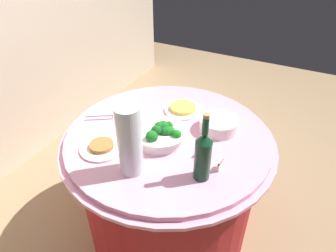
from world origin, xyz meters
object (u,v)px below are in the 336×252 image
(decorative_fruit_vase, at_px, (130,144))
(label_placard_mid, at_px, (202,149))
(broccoli_bowl, at_px, (161,134))
(wine_bottle, at_px, (203,155))
(plate_stack, at_px, (219,124))
(food_plate_fried_egg, at_px, (183,109))
(label_placard_front, at_px, (220,164))
(serving_tongs, at_px, (100,117))
(food_plate_peanuts, at_px, (102,147))

(decorative_fruit_vase, height_order, label_placard_mid, decorative_fruit_vase)
(broccoli_bowl, relative_size, wine_bottle, 0.83)
(plate_stack, distance_m, label_placard_mid, 0.23)
(food_plate_fried_egg, height_order, label_placard_front, label_placard_front)
(plate_stack, relative_size, serving_tongs, 1.33)
(serving_tongs, xyz_separation_m, food_plate_fried_egg, (0.29, -0.39, 0.01))
(food_plate_fried_egg, bearing_deg, serving_tongs, 126.31)
(label_placard_front, distance_m, label_placard_mid, 0.13)
(broccoli_bowl, relative_size, food_plate_peanuts, 1.27)
(broccoli_bowl, distance_m, wine_bottle, 0.34)
(wine_bottle, distance_m, food_plate_peanuts, 0.53)
(food_plate_peanuts, bearing_deg, decorative_fruit_vase, -104.60)
(decorative_fruit_vase, relative_size, food_plate_peanuts, 1.55)
(broccoli_bowl, distance_m, food_plate_peanuts, 0.30)
(plate_stack, distance_m, wine_bottle, 0.39)
(wine_bottle, bearing_deg, plate_stack, 8.15)
(label_placard_front, bearing_deg, wine_bottle, 146.19)
(plate_stack, bearing_deg, food_plate_fried_egg, 71.56)
(food_plate_fried_egg, height_order, label_placard_mid, label_placard_mid)
(decorative_fruit_vase, height_order, label_placard_front, decorative_fruit_vase)
(broccoli_bowl, relative_size, label_placard_front, 5.09)
(serving_tongs, bearing_deg, food_plate_peanuts, -140.65)
(wine_bottle, relative_size, serving_tongs, 2.12)
(plate_stack, relative_size, wine_bottle, 0.62)
(decorative_fruit_vase, bearing_deg, food_plate_peanuts, 75.40)
(broccoli_bowl, xyz_separation_m, plate_stack, (0.23, -0.23, -0.01))
(label_placard_mid, bearing_deg, decorative_fruit_vase, 135.54)
(wine_bottle, height_order, serving_tongs, wine_bottle)
(serving_tongs, bearing_deg, decorative_fruit_vase, -124.88)
(label_placard_front, bearing_deg, food_plate_peanuts, 103.05)
(label_placard_mid, bearing_deg, food_plate_fried_egg, 38.41)
(decorative_fruit_vase, bearing_deg, wine_bottle, -70.85)
(food_plate_fried_egg, bearing_deg, wine_bottle, -146.45)
(wine_bottle, bearing_deg, serving_tongs, 75.97)
(plate_stack, relative_size, food_plate_fried_egg, 0.95)
(broccoli_bowl, bearing_deg, decorative_fruit_vase, 177.27)
(wine_bottle, relative_size, decorative_fruit_vase, 0.99)
(plate_stack, xyz_separation_m, label_placard_front, (-0.29, -0.11, -0.00))
(decorative_fruit_vase, relative_size, label_placard_mid, 6.18)
(food_plate_peanuts, bearing_deg, label_placard_front, -76.95)
(plate_stack, bearing_deg, wine_bottle, -171.85)
(wine_bottle, xyz_separation_m, food_plate_fried_egg, (0.46, 0.31, -0.12))
(broccoli_bowl, distance_m, decorative_fruit_vase, 0.28)
(serving_tongs, height_order, label_placard_front, label_placard_front)
(serving_tongs, xyz_separation_m, label_placard_front, (-0.09, -0.76, 0.03))
(decorative_fruit_vase, bearing_deg, label_placard_mid, -44.46)
(decorative_fruit_vase, xyz_separation_m, serving_tongs, (0.28, 0.40, -0.15))
(label_placard_front, height_order, label_placard_mid, same)
(food_plate_peanuts, bearing_deg, plate_stack, -47.39)
(decorative_fruit_vase, bearing_deg, food_plate_fried_egg, 0.76)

